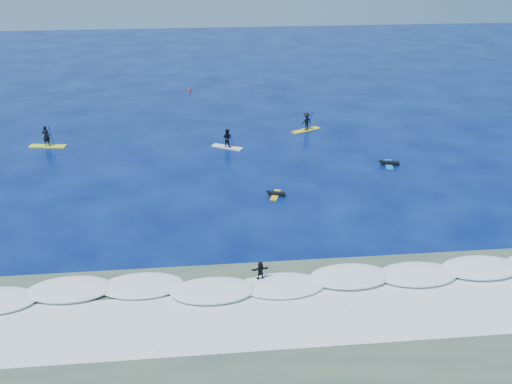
{
  "coord_description": "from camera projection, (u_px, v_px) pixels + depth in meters",
  "views": [
    {
      "loc": [
        -3.26,
        -37.1,
        18.85
      ],
      "look_at": [
        0.64,
        1.33,
        0.6
      ],
      "focal_mm": 40.0,
      "sensor_mm": 36.0,
      "label": 1
    }
  ],
  "objects": [
    {
      "name": "sup_paddler_center",
      "position": [
        227.0,
        140.0,
        52.5
      ],
      "size": [
        2.96,
        2.14,
        2.1
      ],
      "rotation": [
        0.0,
        0.0,
        -0.52
      ],
      "color": "silver",
      "rests_on": "ground"
    },
    {
      "name": "sup_paddler_left",
      "position": [
        47.0,
        139.0,
        52.76
      ],
      "size": [
        3.45,
        1.32,
        2.36
      ],
      "rotation": [
        0.0,
        0.0,
        -0.15
      ],
      "color": "yellow",
      "rests_on": "ground"
    },
    {
      "name": "prone_paddler_near",
      "position": [
        276.0,
        194.0,
        43.48
      ],
      "size": [
        1.47,
        1.93,
        0.39
      ],
      "rotation": [
        0.0,
        0.0,
        1.26
      ],
      "color": "gold",
      "rests_on": "ground"
    },
    {
      "name": "marker_buoy",
      "position": [
        190.0,
        90.0,
        69.92
      ],
      "size": [
        0.29,
        0.29,
        0.69
      ],
      "rotation": [
        0.0,
        0.0,
        0.33
      ],
      "color": "red",
      "rests_on": "ground"
    },
    {
      "name": "breaking_wave",
      "position": [
        265.0,
        286.0,
        32.73
      ],
      "size": [
        40.0,
        6.0,
        0.3
      ],
      "primitive_type": "cube",
      "color": "white",
      "rests_on": "ground"
    },
    {
      "name": "whitewater",
      "position": [
        271.0,
        318.0,
        30.03
      ],
      "size": [
        34.0,
        5.0,
        0.02
      ],
      "primitive_type": "cube",
      "color": "silver",
      "rests_on": "ground"
    },
    {
      "name": "wave_surfer",
      "position": [
        260.0,
        272.0,
        32.72
      ],
      "size": [
        1.74,
        0.73,
        1.22
      ],
      "rotation": [
        0.0,
        0.0,
        0.16
      ],
      "color": "white",
      "rests_on": "breaking_wave"
    },
    {
      "name": "ground",
      "position": [
        249.0,
        207.0,
        41.72
      ],
      "size": [
        160.0,
        160.0,
        0.0
      ],
      "primitive_type": "plane",
      "color": "#030C3F",
      "rests_on": "ground"
    },
    {
      "name": "sup_paddler_right",
      "position": [
        306.0,
        123.0,
        56.83
      ],
      "size": [
        3.11,
        2.09,
        2.17
      ],
      "rotation": [
        0.0,
        0.0,
        0.47
      ],
      "color": "yellow",
      "rests_on": "ground"
    },
    {
      "name": "shallow_water",
      "position": [
        274.0,
        330.0,
        29.13
      ],
      "size": [
        90.0,
        13.0,
        0.01
      ],
      "primitive_type": "cube",
      "color": "#384D3E",
      "rests_on": "ground"
    },
    {
      "name": "prone_paddler_far",
      "position": [
        389.0,
        163.0,
        48.97
      ],
      "size": [
        1.74,
        2.26,
        0.46
      ],
      "rotation": [
        0.0,
        0.0,
        1.34
      ],
      "color": "#1763B2",
      "rests_on": "ground"
    }
  ]
}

